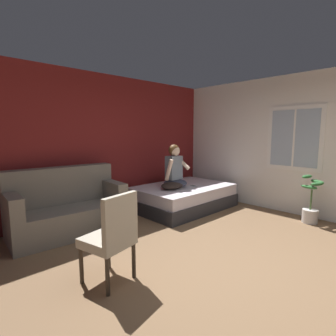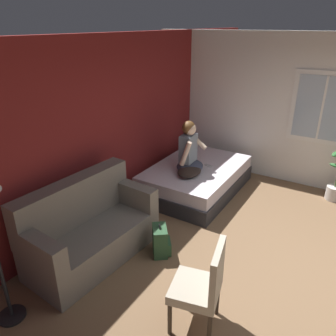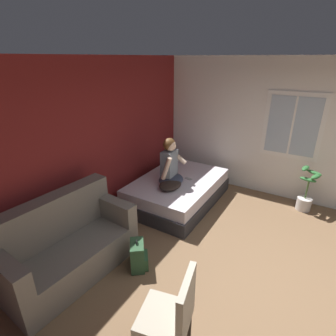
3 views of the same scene
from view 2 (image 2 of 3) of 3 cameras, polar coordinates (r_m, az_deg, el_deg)
ground_plane at (r=4.45m, az=21.96°, el=-17.53°), size 40.00×40.00×0.00m
wall_back_accent at (r=4.98m, az=-11.71°, el=6.29°), size 10.32×0.16×2.70m
bed at (r=5.96m, az=4.88°, el=-1.81°), size 2.04×1.40×0.48m
couch at (r=4.39m, az=-13.60°, el=-10.38°), size 1.75×0.94×1.04m
side_chair at (r=3.34m, az=6.05°, el=-19.55°), size 0.55×0.55×0.98m
person_seated at (r=5.55m, az=3.71°, el=2.98°), size 0.54×0.47×0.88m
backpack at (r=4.41m, az=-1.29°, el=-12.60°), size 0.35×0.35×0.46m
throw_pillow at (r=5.47m, az=3.75°, el=-0.59°), size 0.50×0.38×0.14m
cell_phone at (r=5.89m, az=7.01°, el=0.43°), size 0.11×0.16×0.01m
potted_plant at (r=6.30m, az=27.20°, el=-2.43°), size 0.39×0.37×0.85m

